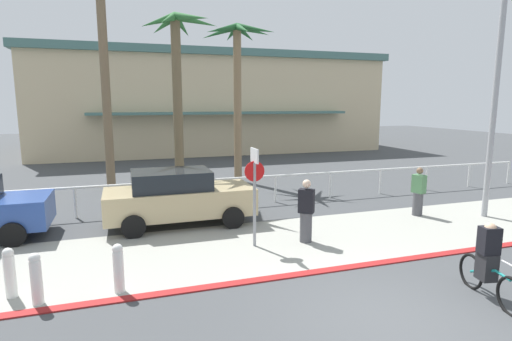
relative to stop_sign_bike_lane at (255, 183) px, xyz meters
name	(u,v)px	position (x,y,z in m)	size (l,w,h in m)	color
ground_plane	(235,196)	(1.08, 5.81, -1.68)	(80.00, 80.00, 0.00)	#424447
sidewalk_strip	(293,242)	(1.08, 0.01, -1.67)	(44.00, 4.00, 0.02)	#9E9E93
curb_paint	(328,270)	(1.08, -1.99, -1.66)	(44.00, 0.24, 0.03)	maroon
building_backdrop	(206,103)	(3.59, 23.79, 2.00)	(25.61, 13.37, 7.32)	beige
rail_fence	(246,182)	(1.08, 4.31, -0.84)	(25.30, 0.08, 1.04)	white
stop_sign_bike_lane	(255,183)	(0.00, 0.00, 0.00)	(0.52, 0.56, 2.56)	gray
bollard_0	(36,278)	(-4.75, -1.69, -1.16)	(0.20, 0.20, 1.00)	white
bollard_1	(10,272)	(-5.28, -1.24, -1.16)	(0.20, 0.20, 1.00)	white
bollard_3	(118,268)	(-3.32, -1.65, -1.16)	(0.20, 0.20, 1.00)	white
streetlight_curb	(503,83)	(8.01, 0.09, 2.60)	(0.24, 2.54, 7.50)	#9EA0A5
palm_tree_2	(101,18)	(-3.66, 8.43, 5.33)	(3.42, 2.94, 10.04)	#756047
palm_tree_3	(178,66)	(-1.00, 6.20, 3.37)	(2.89, 3.02, 6.97)	brown
palm_tree_4	(237,61)	(2.01, 8.72, 3.87)	(3.01, 3.71, 7.20)	#846B4C
car_tan_1	(178,197)	(-1.60, 2.56, -0.81)	(4.40, 2.02, 1.69)	tan
cyclist_teal_0	(489,263)	(3.32, -4.07, -0.98)	(0.42, 1.80, 1.50)	black
pedestrian_0	(306,214)	(1.40, -0.12, -0.89)	(0.48, 0.45, 1.71)	#4C4C51
pedestrian_1	(418,194)	(6.00, 1.11, -0.94)	(0.39, 0.45, 1.61)	#4C4C51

